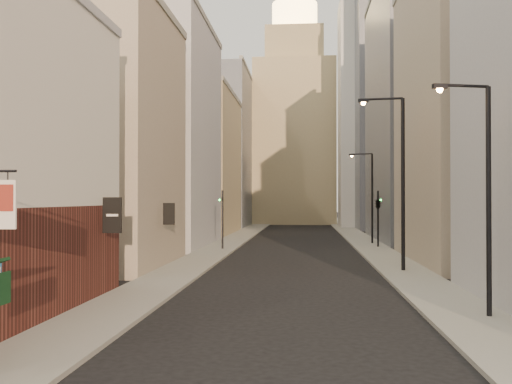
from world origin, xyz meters
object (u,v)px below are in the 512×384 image
Objects in this scene: streetlamp_near at (483,186)px; white_tower at (366,105)px; streetlamp_mid at (398,172)px; traffic_light_right at (378,203)px; clock_tower at (295,124)px; streetlamp_far at (370,192)px; traffic_light_left at (222,209)px.

white_tower is at bearing 73.28° from streetlamp_near.
streetlamp_mid reaches higher than traffic_light_right.
clock_tower is 49.38m from streetlamp_far.
traffic_light_right is at bearing 75.73° from streetlamp_near.
traffic_light_left and traffic_light_right have the same top height.
clock_tower is at bearing -80.84° from traffic_light_right.
traffic_light_left is at bearing 14.05° from traffic_light_right.
white_tower is at bearing 92.72° from streetlamp_mid.
streetlamp_near is at bearing -78.35° from streetlamp_far.
streetlamp_near is 0.81× the size of streetlamp_mid.
clock_tower is at bearing 102.89° from streetlamp_mid.
white_tower is 35.93m from streetlamp_far.
streetlamp_mid is 2.05× the size of traffic_light_right.
streetlamp_far is (-3.18, -33.06, -13.70)m from white_tower.
streetlamp_mid is 1.19× the size of streetlamp_far.
streetlamp_mid is (7.17, -67.43, -11.79)m from clock_tower.
white_tower is (11.00, -14.00, 0.97)m from clock_tower.
traffic_light_left is (-12.25, 13.11, -2.38)m from streetlamp_mid.
white_tower is 39.98m from traffic_light_right.
streetlamp_far is (0.65, 20.37, -0.94)m from streetlamp_mid.
white_tower reaches higher than streetlamp_mid.
streetlamp_near is at bearing -79.54° from streetlamp_mid.
clock_tower is 5.23× the size of streetlamp_far.
clock_tower is at bearing 110.78° from streetlamp_far.
streetlamp_near is 0.97× the size of streetlamp_far.
clock_tower reaches higher than white_tower.
clock_tower reaches higher than traffic_light_right.
traffic_light_right is (8.07, -51.07, -13.70)m from clock_tower.
clock_tower is 4.39× the size of streetlamp_mid.
streetlamp_far is 1.72× the size of traffic_light_left.
streetlamp_near is 13.14m from streetlamp_mid.
streetlamp_mid is 16.50m from traffic_light_right.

